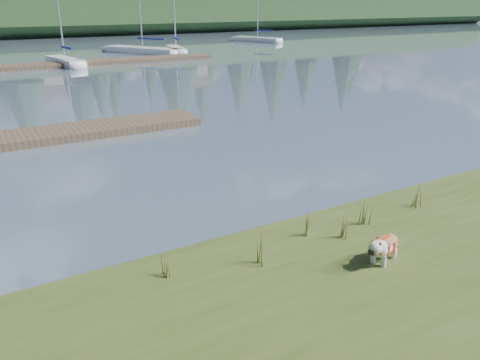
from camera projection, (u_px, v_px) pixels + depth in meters
ground at (26, 69)px, 34.96m from camera, size 200.00×200.00×0.00m
bulldog at (384, 245)px, 8.33m from camera, size 0.89×0.51×0.52m
dock_far at (54, 65)px, 35.84m from camera, size 26.00×2.20×0.30m
sailboat_bg_2 at (63, 60)px, 37.12m from camera, size 2.19×6.56×9.85m
sailboat_bg_3 at (136, 50)px, 45.48m from camera, size 6.23×9.03×13.58m
sailboat_bg_4 at (175, 49)px, 45.84m from camera, size 2.51×6.20×9.19m
sailboat_bg_5 at (253, 39)px, 57.97m from camera, size 4.03×7.34×10.54m
weed_0 at (263, 248)px, 8.27m from camera, size 0.17×0.14×0.72m
weed_1 at (308, 224)px, 9.33m from camera, size 0.17×0.14×0.54m
weed_2 at (365, 213)px, 9.74m from camera, size 0.17×0.14×0.61m
weed_3 at (166, 266)px, 7.92m from camera, size 0.17×0.14×0.47m
weed_4 at (345, 228)px, 9.21m from camera, size 0.17×0.14×0.51m
weed_5 at (418, 196)px, 10.55m from camera, size 0.17×0.14×0.66m
mud_lip at (228, 250)px, 9.38m from camera, size 60.00×0.50×0.14m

